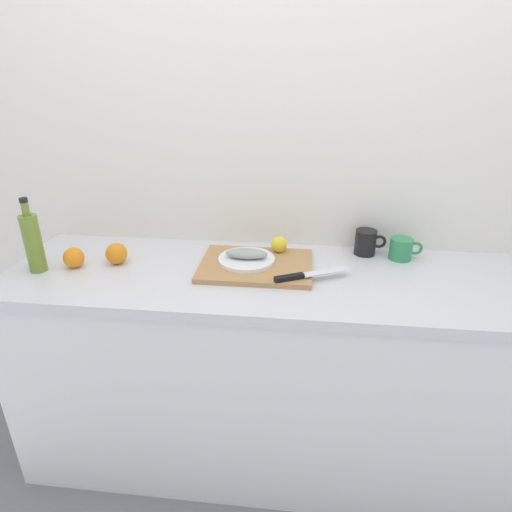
{
  "coord_description": "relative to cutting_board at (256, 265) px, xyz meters",
  "views": [
    {
      "loc": [
        0.11,
        -1.45,
        1.63
      ],
      "look_at": [
        -0.06,
        0.05,
        0.95
      ],
      "focal_mm": 30.53,
      "sensor_mm": 36.0,
      "label": 1
    }
  ],
  "objects": [
    {
      "name": "fish_fillet",
      "position": [
        -0.04,
        0.01,
        0.04
      ],
      "size": [
        0.16,
        0.07,
        0.04
      ],
      "primitive_type": "ellipsoid",
      "color": "#999E99",
      "rests_on": "white_plate"
    },
    {
      "name": "olive_oil_bottle",
      "position": [
        -0.82,
        -0.11,
        0.11
      ],
      "size": [
        0.06,
        0.06,
        0.29
      ],
      "color": "olive",
      "rests_on": "kitchen_counter"
    },
    {
      "name": "kitchen_counter",
      "position": [
        0.06,
        -0.05,
        -0.46
      ],
      "size": [
        2.0,
        0.6,
        0.9
      ],
      "color": "white",
      "rests_on": "ground_plane"
    },
    {
      "name": "white_plate",
      "position": [
        -0.04,
        0.01,
        0.02
      ],
      "size": [
        0.22,
        0.22,
        0.01
      ],
      "primitive_type": "cylinder",
      "color": "white",
      "rests_on": "cutting_board"
    },
    {
      "name": "lemon_0",
      "position": [
        0.08,
        0.12,
        0.04
      ],
      "size": [
        0.07,
        0.07,
        0.07
      ],
      "primitive_type": "sphere",
      "color": "yellow",
      "rests_on": "cutting_board"
    },
    {
      "name": "orange_1",
      "position": [
        -0.55,
        -0.02,
        0.03
      ],
      "size": [
        0.08,
        0.08,
        0.08
      ],
      "primitive_type": "sphere",
      "color": "orange",
      "rests_on": "kitchen_counter"
    },
    {
      "name": "coffee_mug_1",
      "position": [
        0.43,
        0.18,
        0.04
      ],
      "size": [
        0.13,
        0.09,
        0.1
      ],
      "color": "black",
      "rests_on": "kitchen_counter"
    },
    {
      "name": "orange_0",
      "position": [
        -0.7,
        -0.07,
        0.03
      ],
      "size": [
        0.08,
        0.08,
        0.08
      ],
      "primitive_type": "sphere",
      "color": "orange",
      "rests_on": "kitchen_counter"
    },
    {
      "name": "chef_knife",
      "position": [
        0.18,
        -0.1,
        0.02
      ],
      "size": [
        0.27,
        0.15,
        0.02
      ],
      "rotation": [
        0.0,
        0.0,
        0.45
      ],
      "color": "silver",
      "rests_on": "cutting_board"
    },
    {
      "name": "coffee_mug_0",
      "position": [
        0.57,
        0.15,
        0.03
      ],
      "size": [
        0.13,
        0.09,
        0.09
      ],
      "color": "#338C59",
      "rests_on": "kitchen_counter"
    },
    {
      "name": "cutting_board",
      "position": [
        0.0,
        0.0,
        0.0
      ],
      "size": [
        0.43,
        0.32,
        0.02
      ],
      "primitive_type": "cube",
      "color": "tan",
      "rests_on": "kitchen_counter"
    },
    {
      "name": "back_wall",
      "position": [
        0.06,
        0.28,
        0.34
      ],
      "size": [
        3.2,
        0.05,
        2.5
      ],
      "primitive_type": "cube",
      "color": "white",
      "rests_on": "ground_plane"
    },
    {
      "name": "ground_plane",
      "position": [
        0.06,
        -0.05,
        -0.91
      ],
      "size": [
        12.0,
        12.0,
        0.0
      ],
      "primitive_type": "plane",
      "color": "slate"
    }
  ]
}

